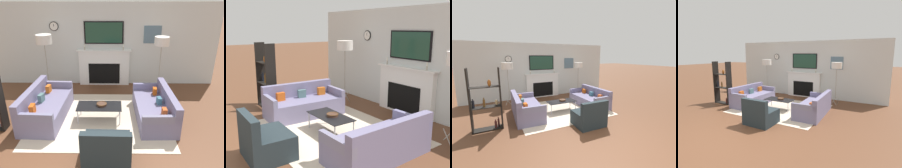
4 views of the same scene
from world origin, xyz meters
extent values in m
cube|color=silver|center=(0.00, 5.06, 1.35)|extent=(7.44, 0.07, 2.70)
cube|color=white|center=(0.00, 4.94, 0.59)|extent=(1.67, 0.16, 1.17)
cube|color=black|center=(0.00, 4.86, 0.41)|extent=(1.04, 0.01, 0.70)
cube|color=white|center=(0.00, 4.92, 1.19)|extent=(1.79, 0.22, 0.04)
cylinder|color=#B2AD9E|center=(-0.63, 4.89, 1.26)|extent=(0.04, 0.04, 0.10)
cylinder|color=white|center=(-0.63, 4.89, 1.36)|extent=(0.03, 0.03, 0.09)
cylinder|color=#B2AD9E|center=(0.63, 4.89, 1.26)|extent=(0.04, 0.04, 0.10)
cylinder|color=white|center=(0.63, 4.89, 1.36)|extent=(0.03, 0.03, 0.09)
cube|color=black|center=(0.00, 5.01, 1.75)|extent=(1.27, 0.04, 0.71)
cube|color=#1E4233|center=(0.00, 4.99, 1.75)|extent=(1.18, 0.01, 0.64)
cylinder|color=black|center=(-1.59, 5.01, 1.95)|extent=(0.29, 0.02, 0.29)
cylinder|color=silver|center=(-1.59, 5.00, 1.95)|extent=(0.25, 0.00, 0.25)
cube|color=black|center=(-1.59, 4.99, 1.98)|extent=(0.01, 0.00, 0.06)
cube|color=beige|center=(0.00, 2.74, 0.01)|extent=(3.34, 2.70, 0.01)
cube|color=slate|center=(-1.32, 2.74, 0.22)|extent=(0.95, 1.91, 0.44)
cube|color=slate|center=(-1.68, 2.75, 0.62)|extent=(0.24, 1.89, 0.35)
cube|color=slate|center=(-1.28, 3.63, 0.53)|extent=(0.88, 0.14, 0.18)
cube|color=slate|center=(-1.36, 1.85, 0.53)|extent=(0.88, 0.14, 0.18)
cube|color=#BD5B1C|center=(-1.43, 3.30, 0.54)|extent=(0.11, 0.20, 0.19)
cube|color=#4B6C6D|center=(-1.45, 2.74, 0.54)|extent=(0.13, 0.21, 0.20)
cube|color=#C05017|center=(-1.48, 2.18, 0.55)|extent=(0.11, 0.21, 0.20)
cube|color=slate|center=(1.32, 2.74, 0.20)|extent=(0.89, 1.87, 0.41)
cube|color=slate|center=(1.66, 2.75, 0.57)|extent=(0.21, 1.85, 0.34)
cube|color=slate|center=(1.35, 1.86, 0.50)|extent=(0.84, 0.12, 0.18)
cube|color=slate|center=(1.30, 3.61, 0.50)|extent=(0.84, 0.12, 0.18)
cube|color=#BF5225|center=(1.46, 2.19, 0.49)|extent=(0.10, 0.17, 0.17)
cube|color=#3D6C7F|center=(1.45, 2.74, 0.49)|extent=(0.12, 0.18, 0.17)
cube|color=#BC5015|center=(1.43, 3.29, 0.50)|extent=(0.11, 0.19, 0.18)
cube|color=#212B30|center=(0.22, 1.21, 0.22)|extent=(0.88, 0.76, 0.44)
cube|color=#212B30|center=(0.21, 0.91, 0.63)|extent=(0.87, 0.16, 0.38)
cube|color=black|center=(-0.02, 2.65, 0.38)|extent=(1.08, 0.53, 0.02)
cylinder|color=#B7B7BC|center=(-0.52, 2.42, 0.19)|extent=(0.02, 0.02, 0.37)
cylinder|color=#B7B7BC|center=(0.48, 2.42, 0.19)|extent=(0.02, 0.02, 0.37)
cylinder|color=#B7B7BC|center=(-0.52, 2.88, 0.19)|extent=(0.02, 0.02, 0.37)
cylinder|color=#B7B7BC|center=(0.48, 2.88, 0.19)|extent=(0.02, 0.02, 0.37)
cylinder|color=#4C3023|center=(0.04, 2.67, 0.41)|extent=(0.24, 0.24, 0.05)
torus|color=#543317|center=(0.04, 2.67, 0.44)|extent=(0.25, 0.25, 0.02)
cylinder|color=#9E998E|center=(-1.62, 4.33, 0.14)|extent=(0.09, 0.23, 0.29)
cylinder|color=#9E998E|center=(-1.80, 4.37, 0.14)|extent=(0.17, 0.19, 0.29)
cylinder|color=#9E998E|center=(-1.75, 4.19, 0.14)|extent=(0.23, 0.07, 0.29)
cylinder|color=#9E998E|center=(-1.72, 4.30, 0.91)|extent=(0.02, 0.02, 1.27)
cylinder|color=white|center=(-1.72, 4.30, 1.68)|extent=(0.45, 0.45, 0.27)
cylinder|color=#9E998E|center=(1.64, 4.37, 0.14)|extent=(0.17, 0.19, 0.28)
cylinder|color=#9E998E|center=(1.70, 4.19, 0.14)|extent=(0.23, 0.07, 0.28)
cube|color=black|center=(-2.93, 2.23, 0.89)|extent=(0.04, 0.28, 1.78)
cube|color=black|center=(-2.16, 2.23, 0.89)|extent=(0.04, 0.28, 1.78)
cube|color=black|center=(-2.55, 2.23, 0.03)|extent=(0.80, 0.28, 0.02)
cube|color=black|center=(-2.55, 2.23, 0.68)|extent=(0.80, 0.28, 0.01)
cube|color=black|center=(-2.55, 2.23, 1.25)|extent=(0.80, 0.28, 0.02)
cylinder|color=#3D1919|center=(-2.35, 2.20, 0.13)|extent=(0.06, 0.06, 0.19)
cylinder|color=#3D1919|center=(-2.35, 2.20, 0.25)|extent=(0.03, 0.03, 0.05)
ellipsoid|color=#974E1A|center=(-2.42, 2.19, 1.36)|extent=(0.09, 0.09, 0.20)
cylinder|color=black|center=(-2.86, 2.24, 0.79)|extent=(0.07, 0.07, 0.20)
cylinder|color=black|center=(-2.86, 2.24, 0.92)|extent=(0.03, 0.03, 0.05)
ellipsoid|color=tan|center=(-2.28, 2.24, 0.77)|extent=(0.09, 0.09, 0.16)
cylinder|color=brown|center=(-2.59, 2.23, 0.80)|extent=(0.06, 0.06, 0.21)
cylinder|color=brown|center=(-2.59, 2.23, 0.93)|extent=(0.03, 0.03, 0.05)
cylinder|color=#3D1919|center=(-2.27, 2.24, 0.15)|extent=(0.05, 0.05, 0.23)
cylinder|color=#3D1919|center=(-2.27, 2.24, 0.30)|extent=(0.02, 0.02, 0.06)
camera|label=1|loc=(0.36, -2.05, 2.94)|focal=35.00mm
camera|label=2|loc=(4.31, -0.20, 2.19)|focal=42.00mm
camera|label=3|loc=(-2.36, -2.33, 2.09)|focal=24.00mm
camera|label=4|loc=(3.35, -2.86, 2.10)|focal=28.00mm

